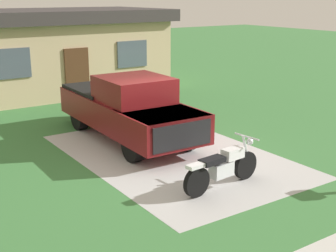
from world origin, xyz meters
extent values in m
plane|color=#3C763C|center=(0.00, 0.00, 0.00)|extent=(80.00, 80.00, 0.00)
cube|color=#B6B6B6|center=(0.00, 0.00, 0.00)|extent=(4.58, 7.07, 0.01)
cylinder|color=black|center=(0.47, -2.28, 0.33)|extent=(0.67, 0.19, 0.66)
cylinder|color=black|center=(-1.08, -2.45, 0.33)|extent=(0.67, 0.19, 0.66)
cube|color=silver|center=(-0.33, -2.37, 0.42)|extent=(0.59, 0.32, 0.32)
cube|color=silver|center=(0.02, -2.33, 0.72)|extent=(0.55, 0.32, 0.24)
cube|color=black|center=(-0.63, -2.40, 0.70)|extent=(0.63, 0.34, 0.12)
cube|color=silver|center=(-1.08, -2.45, 0.70)|extent=(0.50, 0.25, 0.08)
cylinder|color=silver|center=(0.47, -2.28, 0.70)|extent=(0.34, 0.10, 0.77)
cylinder|color=silver|center=(0.47, -2.28, 1.02)|extent=(0.12, 0.70, 0.04)
sphere|color=silver|center=(0.58, -2.27, 0.88)|extent=(0.16, 0.16, 0.16)
cylinder|color=black|center=(0.55, 0.15, 0.42)|extent=(0.32, 0.85, 0.84)
cylinder|color=black|center=(-1.09, 0.18, 0.42)|extent=(0.32, 0.85, 0.84)
cylinder|color=black|center=(0.62, 3.65, 0.42)|extent=(0.32, 0.85, 0.84)
cylinder|color=black|center=(-1.02, 3.68, 0.42)|extent=(0.32, 0.85, 0.84)
cube|color=maroon|center=(-0.24, 1.96, 0.80)|extent=(2.11, 5.64, 0.80)
cube|color=maroon|center=(-0.27, 0.11, 1.10)|extent=(1.94, 1.94, 0.20)
cube|color=maroon|center=(-0.24, 1.56, 1.55)|extent=(1.84, 1.93, 0.70)
cube|color=#3F4C56|center=(-0.26, 0.76, 1.45)|extent=(1.70, 0.19, 0.60)
cube|color=black|center=(-0.21, 3.51, 1.05)|extent=(1.95, 2.44, 0.50)
cube|color=black|center=(-0.29, -0.82, 0.80)|extent=(1.70, 0.13, 0.64)
cube|color=tan|center=(0.60, 10.06, 1.50)|extent=(9.00, 5.00, 3.00)
cube|color=#383333|center=(0.60, 10.06, 3.25)|extent=(9.60, 5.60, 0.50)
cube|color=#4C2D19|center=(0.60, 7.53, 1.05)|extent=(1.00, 0.08, 2.10)
cube|color=#4C5966|center=(-1.92, 7.53, 1.70)|extent=(1.40, 0.06, 1.10)
cube|color=#4C5966|center=(3.12, 7.53, 1.70)|extent=(1.40, 0.06, 1.10)
camera|label=1|loc=(-6.65, -9.63, 4.12)|focal=49.84mm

